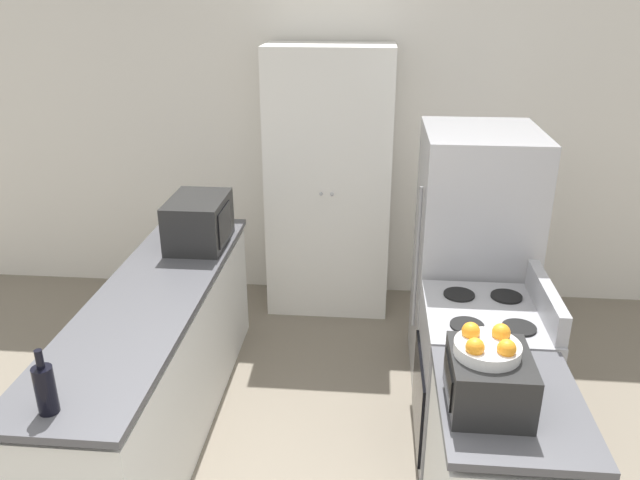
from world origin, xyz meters
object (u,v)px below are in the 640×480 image
pantry_cabinet (329,184)px  toaster_oven (489,381)px  stove (479,381)px  wine_bottle (45,388)px  refrigerator (471,259)px  fruit_bowl (488,346)px  microwave (199,221)px

pantry_cabinet → toaster_oven: pantry_cabinet is taller
stove → wine_bottle: bearing=-152.1°
refrigerator → wine_bottle: refrigerator is taller
toaster_oven → fruit_bowl: size_ratio=1.38×
pantry_cabinet → refrigerator: bearing=-42.7°
microwave → toaster_oven: 2.25m
wine_bottle → stove: bearing=27.9°
refrigerator → toaster_oven: size_ratio=4.64×
wine_bottle → fruit_bowl: 1.75m
refrigerator → microwave: (-1.77, -0.02, 0.21)m
stove → toaster_oven: size_ratio=2.90×
refrigerator → wine_bottle: 2.62m
stove → fruit_bowl: fruit_bowl is taller
pantry_cabinet → wine_bottle: bearing=-108.9°
stove → microwave: (-1.75, 0.77, 0.60)m
toaster_oven → fruit_bowl: bearing=150.4°
refrigerator → wine_bottle: (-1.91, -1.79, 0.16)m
pantry_cabinet → toaster_oven: 2.63m
pantry_cabinet → microwave: bearing=-130.0°
wine_bottle → fruit_bowl: size_ratio=1.09×
stove → toaster_oven: (-0.13, -0.80, 0.55)m
wine_bottle → pantry_cabinet: bearing=71.1°
stove → refrigerator: (0.02, 0.79, 0.39)m
stove → microwave: size_ratio=2.11×
pantry_cabinet → microwave: (-0.78, -0.93, 0.01)m
wine_bottle → fruit_bowl: (1.73, 0.21, 0.16)m
stove → fruit_bowl: (-0.15, -0.79, 0.71)m
pantry_cabinet → stove: 2.04m
refrigerator → microwave: 1.78m
pantry_cabinet → toaster_oven: size_ratio=5.75×
pantry_cabinet → wine_bottle: pantry_cabinet is taller
stove → wine_bottle: (-1.89, -1.00, 0.55)m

